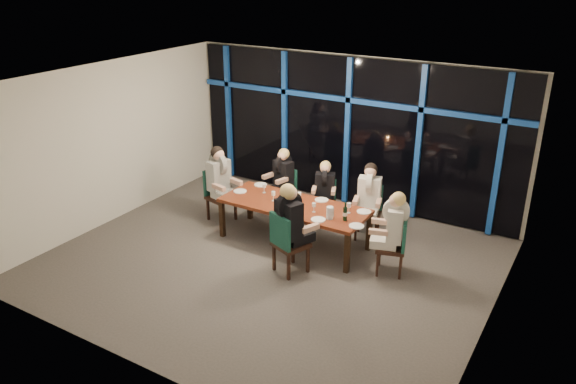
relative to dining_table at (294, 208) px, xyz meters
name	(u,v)px	position (x,y,z in m)	size (l,w,h in m)	color
room	(268,146)	(0.00, -0.80, 1.34)	(7.04, 7.00, 3.02)	#5B5550
window_wall	(349,130)	(0.01, 2.13, 0.87)	(6.86, 0.43, 2.94)	black
dining_table	(294,208)	(0.00, 0.00, 0.00)	(2.60, 1.00, 0.75)	maroon
chair_far_left	(285,188)	(-0.82, 1.06, -0.18)	(0.51, 0.51, 0.91)	black
chair_far_mid	(325,200)	(0.10, 0.98, -0.20)	(0.52, 0.52, 0.86)	black
chair_far_right	(369,208)	(1.00, 0.94, -0.15)	(0.55, 0.55, 0.96)	black
chair_end_left	(218,192)	(-1.76, 0.14, -0.12)	(0.56, 0.56, 1.00)	black
chair_end_right	(397,243)	(1.91, -0.06, -0.15)	(0.55, 0.55, 0.96)	black
chair_near_mid	(286,241)	(0.42, -0.95, -0.10)	(0.63, 0.63, 1.04)	black
diner_far_left	(282,172)	(-0.84, 0.99, 0.19)	(0.52, 0.61, 0.88)	black
diner_far_mid	(325,184)	(0.12, 0.92, 0.15)	(0.53, 0.59, 0.84)	black
diner_far_right	(369,191)	(1.03, 0.87, 0.23)	(0.55, 0.65, 0.93)	silver
diner_end_left	(220,173)	(-1.68, 0.12, 0.28)	(0.67, 0.57, 0.98)	black
diner_end_right	(393,221)	(1.83, -0.08, 0.23)	(0.65, 0.56, 0.93)	silver
diner_near_mid	(291,215)	(0.45, -0.87, 0.31)	(0.64, 0.71, 1.02)	black
plate_far_left	(260,185)	(-0.99, 0.44, 0.08)	(0.24, 0.24, 0.01)	white
plate_far_mid	(322,200)	(0.33, 0.39, 0.08)	(0.24, 0.24, 0.01)	white
plate_far_right	(364,212)	(1.17, 0.32, 0.08)	(0.24, 0.24, 0.01)	white
plate_end_left	(240,191)	(-1.13, -0.02, 0.08)	(0.24, 0.24, 0.01)	white
plate_end_right	(356,226)	(1.28, -0.24, 0.08)	(0.24, 0.24, 0.01)	white
plate_near_mid	(318,220)	(0.66, -0.35, 0.08)	(0.24, 0.24, 0.01)	white
wine_bottle	(345,214)	(1.04, -0.13, 0.19)	(0.07, 0.07, 0.31)	black
water_pitcher	(330,213)	(0.80, -0.20, 0.17)	(0.13, 0.12, 0.21)	silver
tea_light	(290,206)	(0.00, -0.12, 0.08)	(0.04, 0.04, 0.03)	#FF9F4C
wine_glass_a	(273,194)	(-0.38, -0.06, 0.20)	(0.07, 0.07, 0.18)	silver
wine_glass_b	(299,195)	(0.01, 0.17, 0.19)	(0.06, 0.06, 0.16)	silver
wine_glass_c	(314,205)	(0.45, -0.11, 0.19)	(0.06, 0.06, 0.16)	white
wine_glass_d	(264,186)	(-0.72, 0.17, 0.19)	(0.07, 0.07, 0.17)	white
wine_glass_e	(349,206)	(0.97, 0.16, 0.20)	(0.07, 0.07, 0.18)	silver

